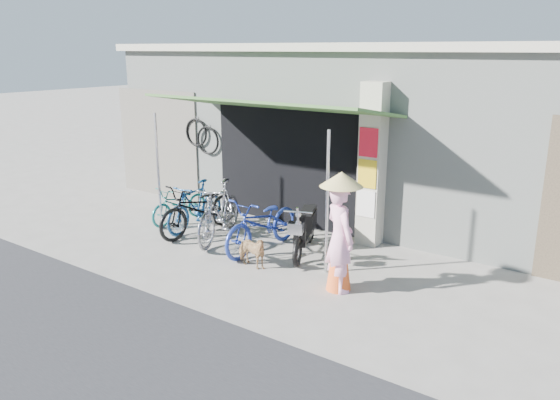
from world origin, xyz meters
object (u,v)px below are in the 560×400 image
Objects in this scene: bike_silver at (219,212)px; nun at (340,233)px; bike_blue at (195,206)px; bike_black at (199,209)px; bike_navy at (263,223)px; moped at (305,230)px; street_dog at (251,251)px; bike_teal at (180,204)px.

nun is (2.96, -0.62, 0.33)m from bike_silver.
bike_black is (0.24, -0.13, 0.02)m from bike_blue.
bike_black is 1.60m from bike_navy.
bike_black is 3.63m from nun.
bike_navy is 1.20× the size of moped.
bike_navy is (1.84, -0.16, 0.02)m from bike_blue.
bike_silver reaches higher than bike_black.
moped is (0.37, 1.09, 0.15)m from street_dog.
bike_teal is 4.55m from nun.
bike_black is at bearing -178.83° from bike_navy.
bike_teal is at bearing 147.31° from bike_silver.
bike_silver is at bearing -13.61° from bike_teal.
bike_blue is 0.87× the size of bike_silver.
bike_black is at bearing 154.67° from bike_silver.
bike_silver reaches higher than street_dog.
bike_navy reaches higher than bike_teal.
bike_navy is 0.85m from street_dog.
nun reaches higher than bike_black.
moped is (2.52, 0.17, -0.06)m from bike_blue.
nun is at bearing -16.83° from bike_navy.
bike_navy is at bearing 12.58° from nun.
nun is (3.54, -0.70, 0.39)m from bike_black.
bike_teal is 1.51m from bike_silver.
moped is (0.68, 0.33, -0.07)m from bike_navy.
bike_black reaches higher than bike_teal.
nun is (1.63, 0.09, 0.62)m from street_dog.
street_dog is at bearing 34.67° from nun.
bike_black is 0.59m from bike_silver.
bike_teal is 0.92× the size of moped.
bike_navy is at bearing -8.22° from bike_blue.
bike_teal is 0.65m from bike_blue.
bike_black is 2.89× the size of street_dog.
street_dog is at bearing -46.13° from bike_silver.
street_dog is (2.15, -0.92, -0.21)m from bike_blue.
nun is (1.26, -1.00, 0.47)m from moped.
bike_blue is at bearing -14.75° from bike_teal.
bike_blue is (0.62, -0.18, 0.10)m from bike_teal.
bike_silver is at bearing 19.70° from nun.
bike_silver is at bearing 66.58° from street_dog.
bike_blue is 1.01× the size of moped.
bike_navy reaches higher than moped.
bike_blue is 0.86m from bike_silver.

